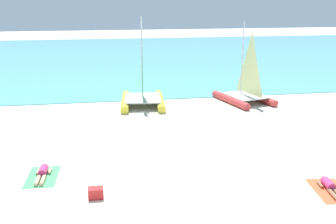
{
  "coord_description": "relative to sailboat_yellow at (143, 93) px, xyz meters",
  "views": [
    {
      "loc": [
        -3.12,
        -12.38,
        6.43
      ],
      "look_at": [
        0.0,
        5.8,
        1.2
      ],
      "focal_mm": 43.67,
      "sensor_mm": 36.0,
      "label": 1
    }
  ],
  "objects": [
    {
      "name": "ground_plane",
      "position": [
        0.56,
        -1.66,
        -0.79
      ],
      "size": [
        120.0,
        120.0,
        0.0
      ],
      "primitive_type": "plane",
      "color": "beige"
    },
    {
      "name": "ocean_water",
      "position": [
        0.56,
        21.23,
        -0.76
      ],
      "size": [
        120.0,
        40.0,
        0.05
      ],
      "primitive_type": "cube",
      "color": "#5BB2C1",
      "rests_on": "ground"
    },
    {
      "name": "sailboat_yellow",
      "position": [
        0.0,
        0.0,
        0.0
      ],
      "size": [
        2.96,
        4.29,
        5.29
      ],
      "rotation": [
        0.0,
        0.0,
        -0.1
      ],
      "color": "yellow",
      "rests_on": "ground"
    },
    {
      "name": "sailboat_red",
      "position": [
        6.42,
        -0.28,
        -0.05
      ],
      "size": [
        3.26,
        4.26,
        4.95
      ],
      "rotation": [
        0.0,
        0.0,
        0.24
      ],
      "color": "#CC3838",
      "rests_on": "ground"
    },
    {
      "name": "towel_left",
      "position": [
        -4.8,
        -9.57,
        -0.78
      ],
      "size": [
        1.19,
        1.95,
        0.01
      ],
      "primitive_type": "cube",
      "rotation": [
        0.0,
        0.0,
        -0.05
      ],
      "color": "#4CB266",
      "rests_on": "ground"
    },
    {
      "name": "sunbather_left",
      "position": [
        -4.79,
        -9.5,
        -0.66
      ],
      "size": [
        0.56,
        1.57,
        0.3
      ],
      "rotation": [
        0.0,
        0.0,
        -0.05
      ],
      "color": "#D83372",
      "rests_on": "towel_left"
    },
    {
      "name": "towel_right",
      "position": [
        5.09,
        -12.42,
        -0.78
      ],
      "size": [
        1.35,
        2.03,
        0.01
      ],
      "primitive_type": "cube",
      "rotation": [
        0.0,
        0.0,
        -0.14
      ],
      "color": "#EA5933",
      "rests_on": "ground"
    },
    {
      "name": "sunbather_right",
      "position": [
        5.1,
        -12.35,
        -0.66
      ],
      "size": [
        0.62,
        1.57,
        0.3
      ],
      "rotation": [
        0.0,
        0.0,
        -0.14
      ],
      "color": "#D83372",
      "rests_on": "towel_right"
    },
    {
      "name": "cooler_box",
      "position": [
        -2.85,
        -11.58,
        -0.61
      ],
      "size": [
        0.5,
        0.36,
        0.36
      ],
      "primitive_type": "cube",
      "color": "red",
      "rests_on": "ground"
    }
  ]
}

